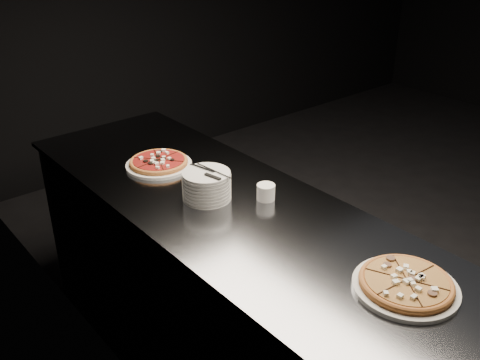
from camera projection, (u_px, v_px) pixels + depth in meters
floor at (475, 228)px, 3.72m from camera, size 5.00×5.00×0.00m
wall_left at (150, 116)px, 1.66m from camera, size 0.02×5.00×2.80m
counter at (241, 304)px, 2.29m from camera, size 0.74×2.44×0.92m
pizza_mushroom at (406, 284)px, 1.65m from camera, size 0.33×0.33×0.04m
pizza_tomato at (159, 163)px, 2.45m from camera, size 0.30×0.30×0.03m
plate_stack at (207, 185)px, 2.16m from camera, size 0.20×0.20×0.12m
cutlery at (210, 172)px, 2.12m from camera, size 0.07×0.21×0.01m
ramekin at (266, 192)px, 2.16m from camera, size 0.07×0.07×0.07m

